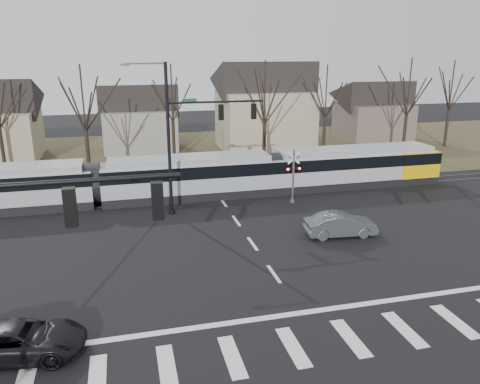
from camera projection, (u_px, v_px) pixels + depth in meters
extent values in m
plane|color=black|center=(287.00, 293.00, 21.86)|extent=(140.00, 140.00, 0.00)
cube|color=#38331E|center=(189.00, 153.00, 51.55)|extent=(140.00, 28.00, 0.01)
cube|color=silver|center=(97.00, 378.00, 16.17)|extent=(0.60, 2.60, 0.01)
cube|color=silver|center=(167.00, 367.00, 16.73)|extent=(0.60, 2.60, 0.01)
cube|color=silver|center=(232.00, 357.00, 17.30)|extent=(0.60, 2.60, 0.01)
cube|color=silver|center=(293.00, 347.00, 17.86)|extent=(0.60, 2.60, 0.01)
cube|color=silver|center=(350.00, 338.00, 18.43)|extent=(0.60, 2.60, 0.01)
cube|color=silver|center=(404.00, 329.00, 18.99)|extent=(0.60, 2.60, 0.01)
cube|color=silver|center=(455.00, 321.00, 19.56)|extent=(0.60, 2.60, 0.01)
cube|color=silver|center=(301.00, 313.00, 20.19)|extent=(28.00, 0.35, 0.01)
cube|color=silver|center=(274.00, 274.00, 23.71)|extent=(0.18, 2.00, 0.01)
cube|color=silver|center=(253.00, 244.00, 27.42)|extent=(0.18, 2.00, 0.01)
cube|color=silver|center=(236.00, 221.00, 31.13)|extent=(0.18, 2.00, 0.01)
cube|color=silver|center=(224.00, 203.00, 34.85)|extent=(0.18, 2.00, 0.01)
cube|color=silver|center=(213.00, 188.00, 38.56)|extent=(0.18, 2.00, 0.01)
cube|color=silver|center=(205.00, 176.00, 42.27)|extent=(0.18, 2.00, 0.01)
cube|color=silver|center=(198.00, 166.00, 45.98)|extent=(0.18, 2.00, 0.01)
cube|color=silver|center=(191.00, 157.00, 49.69)|extent=(0.18, 2.00, 0.01)
cube|color=#59595E|center=(220.00, 198.00, 35.86)|extent=(90.00, 0.12, 0.06)
cube|color=#59595E|center=(217.00, 193.00, 37.16)|extent=(90.00, 0.12, 0.06)
cube|color=gray|center=(190.00, 177.00, 35.73)|extent=(13.18, 3.08, 3.21)
cube|color=black|center=(190.00, 169.00, 35.55)|extent=(13.20, 3.12, 0.93)
cube|color=gray|center=(354.00, 167.00, 38.97)|extent=(14.28, 3.08, 3.21)
cube|color=black|center=(354.00, 159.00, 38.78)|extent=(14.30, 3.12, 0.93)
cube|color=#F3B707|center=(411.00, 162.00, 40.21)|extent=(3.52, 3.14, 2.14)
imported|color=#3E4044|center=(340.00, 225.00, 28.44)|extent=(2.33, 4.64, 1.44)
imported|color=black|center=(20.00, 340.00, 17.16)|extent=(3.38, 5.29, 1.32)
cylinder|color=black|center=(54.00, 183.00, 12.03)|extent=(6.50, 0.14, 0.14)
cube|color=black|center=(70.00, 207.00, 12.31)|extent=(0.32, 0.32, 1.05)
sphere|color=#FF0C07|center=(69.00, 195.00, 12.22)|extent=(0.22, 0.22, 0.22)
cube|color=black|center=(157.00, 201.00, 12.85)|extent=(0.32, 0.32, 1.05)
sphere|color=#FF0C07|center=(157.00, 189.00, 12.75)|extent=(0.22, 0.22, 0.22)
cylinder|color=black|center=(169.00, 141.00, 31.04)|extent=(0.22, 0.22, 10.20)
cylinder|color=black|center=(172.00, 212.00, 32.47)|extent=(0.44, 0.44, 0.30)
cylinder|color=black|center=(216.00, 102.00, 31.08)|extent=(6.50, 0.14, 0.14)
cube|color=#0C5926|center=(190.00, 100.00, 30.62)|extent=(0.90, 0.03, 0.22)
cube|color=black|center=(221.00, 112.00, 31.36)|extent=(0.32, 0.32, 1.05)
sphere|color=#FF0C07|center=(221.00, 107.00, 31.26)|extent=(0.22, 0.22, 0.22)
cube|color=black|center=(254.00, 111.00, 31.89)|extent=(0.32, 0.32, 1.05)
sphere|color=#FF0C07|center=(254.00, 106.00, 31.80)|extent=(0.22, 0.22, 0.22)
cube|color=#59595B|center=(125.00, 65.00, 29.03)|extent=(0.55, 0.22, 0.14)
cylinder|color=#59595B|center=(293.00, 177.00, 34.33)|extent=(0.14, 0.14, 4.00)
cylinder|color=#59595B|center=(292.00, 201.00, 34.88)|extent=(0.36, 0.36, 0.20)
cube|color=silver|center=(294.00, 158.00, 33.93)|extent=(0.95, 0.04, 0.95)
cube|color=silver|center=(294.00, 158.00, 33.93)|extent=(0.95, 0.04, 0.95)
cube|color=black|center=(293.00, 169.00, 34.16)|extent=(1.00, 0.10, 0.12)
sphere|color=#FF0C07|center=(288.00, 169.00, 33.98)|extent=(0.18, 0.18, 0.18)
sphere|color=#FF0C07|center=(300.00, 169.00, 34.19)|extent=(0.18, 0.18, 0.18)
cube|color=gray|center=(140.00, 129.00, 53.43)|extent=(8.00, 7.00, 4.50)
cube|color=gray|center=(265.00, 120.00, 53.65)|extent=(10.00, 8.00, 6.50)
cube|color=brown|center=(373.00, 122.00, 59.33)|extent=(8.00, 7.00, 4.50)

